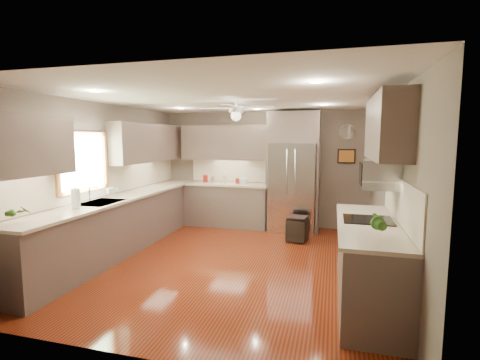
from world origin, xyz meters
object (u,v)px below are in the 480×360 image
at_px(potted_plant_right, 378,222).
at_px(microwave, 379,174).
at_px(soap_bottle, 112,191).
at_px(canister_b, 213,180).
at_px(canister_a, 205,179).
at_px(stool, 297,229).
at_px(paper_towel, 76,198).
at_px(potted_plant_left, 19,212).
at_px(bowl, 243,182).
at_px(canister_d, 237,181).
at_px(refrigerator, 293,174).
at_px(canister_c, 225,179).

bearing_deg(potted_plant_right, microwave, 83.79).
xyz_separation_m(soap_bottle, potted_plant_right, (3.98, -1.42, 0.05)).
bearing_deg(canister_b, canister_a, 173.07).
distance_m(stool, paper_towel, 3.79).
height_order(soap_bottle, potted_plant_left, potted_plant_left).
distance_m(microwave, paper_towel, 4.02).
distance_m(potted_plant_right, bowl, 4.35).
height_order(canister_d, refrigerator, refrigerator).
bearing_deg(stool, canister_c, 152.46).
height_order(canister_a, refrigerator, refrigerator).
bearing_deg(potted_plant_right, stool, 110.22).
xyz_separation_m(potted_plant_left, paper_towel, (-0.02, 0.92, 0.00)).
relative_size(canister_c, microwave, 0.30).
distance_m(canister_a, paper_towel, 3.31).
bearing_deg(canister_b, potted_plant_left, -101.68).
xyz_separation_m(canister_a, stool, (2.14, -0.86, -0.78)).
height_order(canister_b, potted_plant_right, potted_plant_right).
xyz_separation_m(canister_b, canister_d, (0.58, -0.03, -0.01)).
bearing_deg(stool, paper_towel, -140.10).
distance_m(potted_plant_left, potted_plant_right, 3.89).
bearing_deg(canister_d, bowl, 16.44).
bearing_deg(soap_bottle, potted_plant_left, -86.32).
bearing_deg(soap_bottle, canister_b, 66.57).
height_order(bowl, stool, bowl).
bearing_deg(bowl, canister_a, 179.13).
xyz_separation_m(canister_b, bowl, (0.70, 0.01, -0.04)).
height_order(canister_d, potted_plant_left, potted_plant_left).
relative_size(soap_bottle, potted_plant_left, 0.77).
distance_m(potted_plant_right, refrigerator, 3.83).
bearing_deg(canister_c, canister_d, -12.10).
bearing_deg(soap_bottle, canister_a, 70.61).
distance_m(canister_c, soap_bottle, 2.61).
height_order(canister_b, stool, canister_b).
bearing_deg(refrigerator, stool, -76.97).
distance_m(soap_bottle, potted_plant_right, 4.23).
distance_m(canister_d, soap_bottle, 2.71).
relative_size(canister_b, potted_plant_right, 0.47).
bearing_deg(canister_c, stool, -27.54).
relative_size(canister_c, canister_d, 1.43).
distance_m(canister_a, potted_plant_left, 4.21).
bearing_deg(stool, refrigerator, 103.03).
relative_size(potted_plant_right, refrigerator, 0.13).
height_order(potted_plant_left, stool, potted_plant_left).
relative_size(potted_plant_right, stool, 0.69).
bearing_deg(paper_towel, canister_b, 74.82).
xyz_separation_m(potted_plant_right, microwave, (0.10, 0.91, 0.39)).
bearing_deg(microwave, paper_towel, -173.55).
height_order(potted_plant_right, microwave, microwave).
bearing_deg(stool, potted_plant_left, -130.56).
relative_size(canister_a, canister_c, 1.02).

